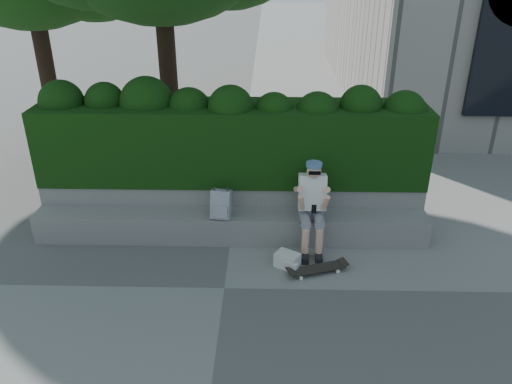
{
  "coord_description": "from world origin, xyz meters",
  "views": [
    {
      "loc": [
        0.56,
        -5.42,
        4.08
      ],
      "look_at": [
        0.4,
        1.0,
        0.95
      ],
      "focal_mm": 35.0,
      "sensor_mm": 36.0,
      "label": 1
    }
  ],
  "objects_px": {
    "skateboard": "(317,269)",
    "backpack_ground": "(287,260)",
    "backpack_plaid": "(221,204)",
    "person": "(312,203)"
  },
  "relations": [
    {
      "from": "backpack_plaid",
      "to": "backpack_ground",
      "type": "relative_size",
      "value": 1.33
    },
    {
      "from": "person",
      "to": "backpack_plaid",
      "type": "distance_m",
      "value": 1.35
    },
    {
      "from": "backpack_plaid",
      "to": "backpack_ground",
      "type": "height_order",
      "value": "backpack_plaid"
    },
    {
      "from": "person",
      "to": "skateboard",
      "type": "height_order",
      "value": "person"
    },
    {
      "from": "skateboard",
      "to": "backpack_ground",
      "type": "bearing_deg",
      "value": 142.46
    },
    {
      "from": "skateboard",
      "to": "backpack_ground",
      "type": "distance_m",
      "value": 0.44
    },
    {
      "from": "person",
      "to": "backpack_plaid",
      "type": "bearing_deg",
      "value": 176.53
    },
    {
      "from": "backpack_ground",
      "to": "skateboard",
      "type": "bearing_deg",
      "value": 12.6
    },
    {
      "from": "backpack_plaid",
      "to": "backpack_ground",
      "type": "xyz_separation_m",
      "value": [
        0.98,
        -0.62,
        -0.56
      ]
    },
    {
      "from": "skateboard",
      "to": "backpack_plaid",
      "type": "height_order",
      "value": "backpack_plaid"
    }
  ]
}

